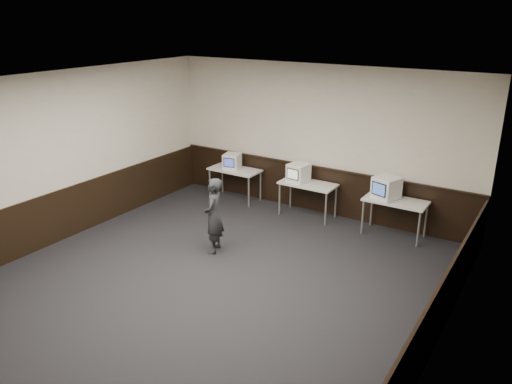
# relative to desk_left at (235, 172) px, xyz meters

# --- Properties ---
(floor) EXTENTS (8.00, 8.00, 0.00)m
(floor) POSITION_rel_desk_left_xyz_m (1.90, -3.60, -0.68)
(floor) COLOR black
(floor) RESTS_ON ground
(ceiling) EXTENTS (8.00, 8.00, 0.00)m
(ceiling) POSITION_rel_desk_left_xyz_m (1.90, -3.60, 2.52)
(ceiling) COLOR white
(ceiling) RESTS_ON back_wall
(back_wall) EXTENTS (7.00, 0.00, 7.00)m
(back_wall) POSITION_rel_desk_left_xyz_m (1.90, 0.40, 0.92)
(back_wall) COLOR beige
(back_wall) RESTS_ON ground
(left_wall) EXTENTS (0.00, 8.00, 8.00)m
(left_wall) POSITION_rel_desk_left_xyz_m (-1.60, -3.60, 0.92)
(left_wall) COLOR beige
(left_wall) RESTS_ON ground
(right_wall) EXTENTS (0.00, 8.00, 8.00)m
(right_wall) POSITION_rel_desk_left_xyz_m (5.40, -3.60, 0.92)
(right_wall) COLOR beige
(right_wall) RESTS_ON ground
(wainscot_back) EXTENTS (6.98, 0.04, 1.00)m
(wainscot_back) POSITION_rel_desk_left_xyz_m (1.90, 0.38, -0.18)
(wainscot_back) COLOR black
(wainscot_back) RESTS_ON back_wall
(wainscot_left) EXTENTS (0.04, 7.98, 1.00)m
(wainscot_left) POSITION_rel_desk_left_xyz_m (-1.58, -3.60, -0.18)
(wainscot_left) COLOR black
(wainscot_left) RESTS_ON left_wall
(wainscot_right) EXTENTS (0.04, 7.98, 1.00)m
(wainscot_right) POSITION_rel_desk_left_xyz_m (5.38, -3.60, -0.18)
(wainscot_right) COLOR black
(wainscot_right) RESTS_ON right_wall
(wainscot_rail) EXTENTS (6.98, 0.06, 0.04)m
(wainscot_rail) POSITION_rel_desk_left_xyz_m (1.90, 0.36, 0.34)
(wainscot_rail) COLOR black
(wainscot_rail) RESTS_ON wainscot_back
(desk_left) EXTENTS (1.20, 0.60, 0.75)m
(desk_left) POSITION_rel_desk_left_xyz_m (0.00, 0.00, 0.00)
(desk_left) COLOR silver
(desk_left) RESTS_ON ground
(desk_center) EXTENTS (1.20, 0.60, 0.75)m
(desk_center) POSITION_rel_desk_left_xyz_m (1.90, 0.00, 0.00)
(desk_center) COLOR silver
(desk_center) RESTS_ON ground
(desk_right) EXTENTS (1.20, 0.60, 0.75)m
(desk_right) POSITION_rel_desk_left_xyz_m (3.80, 0.00, 0.00)
(desk_right) COLOR silver
(desk_right) RESTS_ON ground
(emac_left) EXTENTS (0.43, 0.45, 0.36)m
(emac_left) POSITION_rel_desk_left_xyz_m (-0.07, -0.01, 0.25)
(emac_left) COLOR white
(emac_left) RESTS_ON desk_left
(emac_center) EXTENTS (0.44, 0.47, 0.39)m
(emac_center) POSITION_rel_desk_left_xyz_m (1.67, -0.02, 0.27)
(emac_center) COLOR white
(emac_center) RESTS_ON desk_center
(emac_right) EXTENTS (0.56, 0.57, 0.44)m
(emac_right) POSITION_rel_desk_left_xyz_m (3.60, -0.02, 0.29)
(emac_right) COLOR white
(emac_right) RESTS_ON desk_right
(person) EXTENTS (0.51, 0.61, 1.42)m
(person) POSITION_rel_desk_left_xyz_m (1.23, -2.45, 0.03)
(person) COLOR black
(person) RESTS_ON ground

